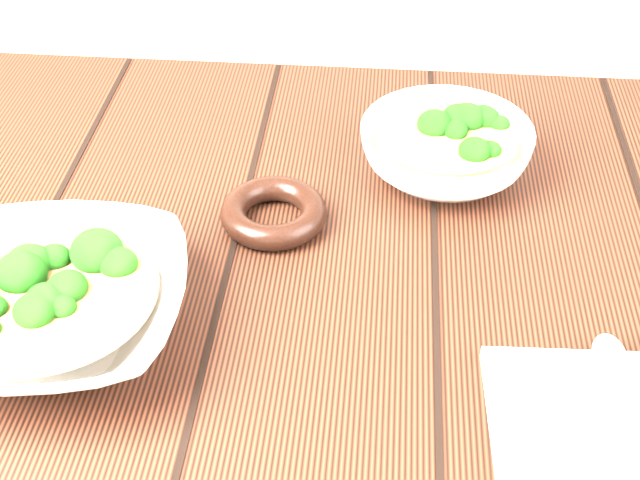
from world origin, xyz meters
TOP-DOWN VIEW (x-y plane):
  - table at (0.00, 0.00)m, footprint 1.20×0.80m
  - soup_bowl_front at (-0.16, -0.11)m, footprint 0.26×0.26m
  - soup_bowl_back at (0.19, 0.17)m, footprint 0.20×0.20m
  - trivet at (0.02, 0.06)m, footprint 0.11×0.11m
  - napkin at (0.34, -0.19)m, footprint 0.24×0.20m
  - spoon_left at (0.32, -0.15)m, footprint 0.03×0.19m

SIDE VIEW (x-z plane):
  - table at x=0.00m, z-range 0.26..1.01m
  - napkin at x=0.34m, z-range 0.75..0.76m
  - trivet at x=0.02m, z-range 0.75..0.78m
  - spoon_left at x=0.32m, z-range 0.76..0.77m
  - soup_bowl_back at x=0.19m, z-range 0.75..0.82m
  - soup_bowl_front at x=-0.16m, z-range 0.75..0.82m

